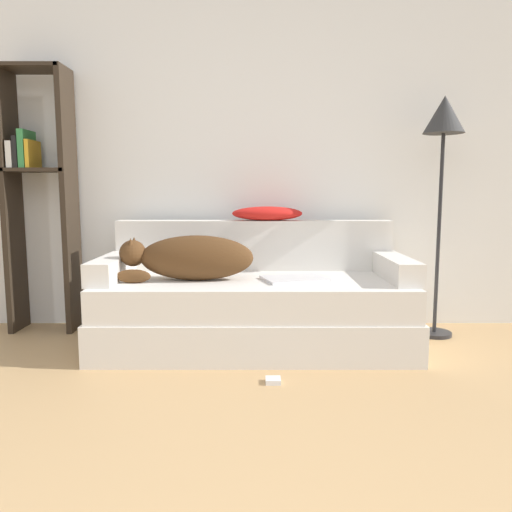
{
  "coord_description": "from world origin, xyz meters",
  "views": [
    {
      "loc": [
        0.15,
        -0.61,
        0.95
      ],
      "look_at": [
        0.14,
        2.27,
        0.57
      ],
      "focal_mm": 35.0,
      "sensor_mm": 36.0,
      "label": 1
    }
  ],
  "objects": [
    {
      "name": "couch_backrest",
      "position": [
        0.14,
        2.72,
        0.59
      ],
      "size": [
        1.82,
        0.15,
        0.33
      ],
      "color": "silver",
      "rests_on": "couch"
    },
    {
      "name": "couch_arm_left",
      "position": [
        -0.72,
        2.36,
        0.49
      ],
      "size": [
        0.15,
        0.65,
        0.13
      ],
      "color": "silver",
      "rests_on": "couch"
    },
    {
      "name": "power_adapter",
      "position": [
        0.24,
        1.77,
        0.01
      ],
      "size": [
        0.08,
        0.08,
        0.02
      ],
      "color": "white",
      "rests_on": "ground_plane"
    },
    {
      "name": "floor_lamp",
      "position": [
        1.33,
        2.6,
        1.3
      ],
      "size": [
        0.26,
        0.26,
        1.54
      ],
      "color": "#232326",
      "rests_on": "ground_plane"
    },
    {
      "name": "bookshelf",
      "position": [
        -1.31,
        2.75,
        0.98
      ],
      "size": [
        0.43,
        0.26,
        1.75
      ],
      "color": "#2D2319",
      "rests_on": "ground_plane"
    },
    {
      "name": "laptop",
      "position": [
        0.38,
        2.31,
        0.43
      ],
      "size": [
        0.42,
        0.34,
        0.02
      ],
      "rotation": [
        0.0,
        0.0,
        0.3
      ],
      "color": "silver",
      "rests_on": "couch"
    },
    {
      "name": "throw_pillow",
      "position": [
        0.22,
        2.71,
        0.8
      ],
      "size": [
        0.47,
        0.2,
        0.09
      ],
      "color": "red",
      "rests_on": "couch_backrest"
    },
    {
      "name": "couch_arm_right",
      "position": [
        1.0,
        2.36,
        0.49
      ],
      "size": [
        0.15,
        0.65,
        0.13
      ],
      "color": "silver",
      "rests_on": "couch"
    },
    {
      "name": "dog",
      "position": [
        -0.24,
        2.31,
        0.56
      ],
      "size": [
        0.79,
        0.24,
        0.27
      ],
      "color": "#513319",
      "rests_on": "couch"
    },
    {
      "name": "couch",
      "position": [
        0.14,
        2.37,
        0.21
      ],
      "size": [
        1.86,
        0.84,
        0.42
      ],
      "color": "silver",
      "rests_on": "ground_plane"
    },
    {
      "name": "wall_back",
      "position": [
        0.0,
        2.93,
        1.35
      ],
      "size": [
        7.17,
        0.06,
        2.7
      ],
      "color": "white",
      "rests_on": "ground_plane"
    }
  ]
}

